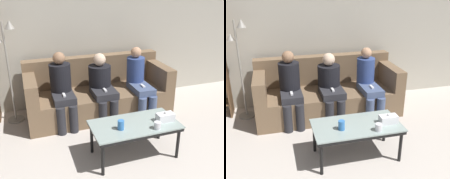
# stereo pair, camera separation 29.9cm
# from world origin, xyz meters

# --- Properties ---
(wall_back) EXTENTS (12.00, 0.06, 2.60)m
(wall_back) POSITION_xyz_m (0.00, 3.74, 1.30)
(wall_back) COLOR #B7B2A3
(wall_back) RESTS_ON ground_plane
(couch) EXTENTS (2.33, 0.92, 0.91)m
(couch) POSITION_xyz_m (0.00, 3.21, 0.33)
(couch) COLOR brown
(couch) RESTS_ON ground_plane
(coffee_table) EXTENTS (1.08, 0.57, 0.46)m
(coffee_table) POSITION_xyz_m (0.07, 1.88, 0.41)
(coffee_table) COLOR #8C9E99
(coffee_table) RESTS_ON ground_plane
(cup_near_left) EXTENTS (0.08, 0.08, 0.09)m
(cup_near_left) POSITION_xyz_m (0.27, 1.68, 0.50)
(cup_near_left) COLOR silver
(cup_near_left) RESTS_ON coffee_table
(cup_near_right) EXTENTS (0.08, 0.08, 0.12)m
(cup_near_right) POSITION_xyz_m (-0.14, 1.81, 0.52)
(cup_near_right) COLOR #3372BF
(cup_near_right) RESTS_ON coffee_table
(tissue_box) EXTENTS (0.22, 0.12, 0.13)m
(tissue_box) POSITION_xyz_m (0.46, 1.82, 0.51)
(tissue_box) COLOR white
(tissue_box) RESTS_ON coffee_table
(standing_lamp) EXTENTS (0.31, 0.26, 1.57)m
(standing_lamp) POSITION_xyz_m (-1.33, 3.36, 0.96)
(standing_lamp) COLOR gray
(standing_lamp) RESTS_ON ground_plane
(seated_person_left_end) EXTENTS (0.32, 0.63, 1.13)m
(seated_person_left_end) POSITION_xyz_m (-0.62, 3.00, 0.60)
(seated_person_left_end) COLOR #28282D
(seated_person_left_end) RESTS_ON ground_plane
(seated_person_mid_left) EXTENTS (0.36, 0.68, 1.05)m
(seated_person_mid_left) POSITION_xyz_m (0.00, 2.99, 0.57)
(seated_person_mid_left) COLOR #28282D
(seated_person_mid_left) RESTS_ON ground_plane
(seated_person_mid_right) EXTENTS (0.31, 0.70, 1.10)m
(seated_person_mid_right) POSITION_xyz_m (0.62, 2.96, 0.58)
(seated_person_mid_right) COLOR #47567A
(seated_person_mid_right) RESTS_ON ground_plane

